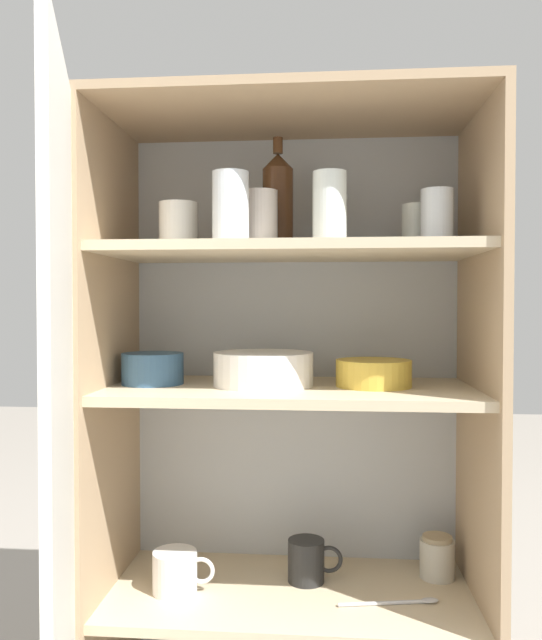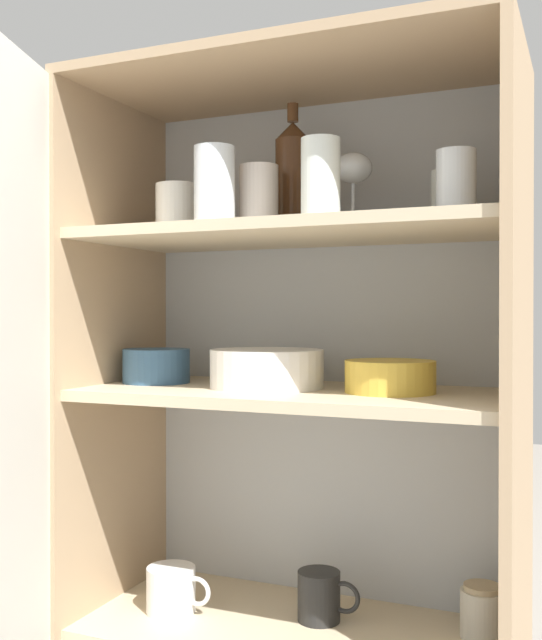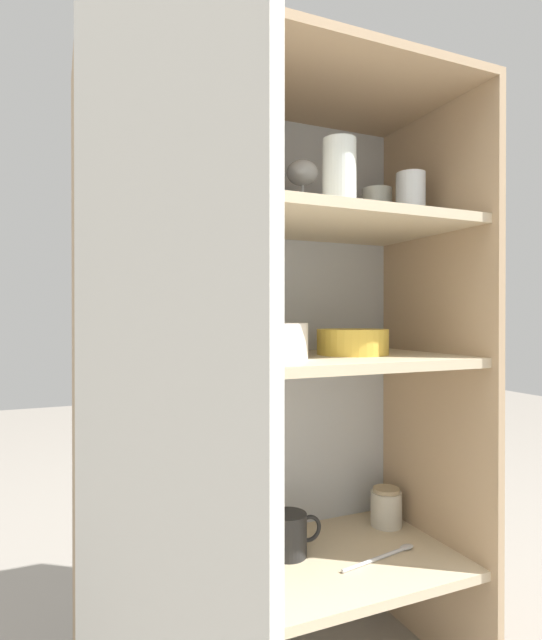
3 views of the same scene
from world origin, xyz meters
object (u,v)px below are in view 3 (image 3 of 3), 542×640
(plate_stack_white, at_px, (256,341))
(mixing_bowl_large, at_px, (352,341))
(storage_jar, at_px, (386,507))
(wine_bottle, at_px, (256,169))
(coffee_mug_primary, at_px, (170,578))
(serving_bowl_small, at_px, (133,342))

(plate_stack_white, xyz_separation_m, mixing_bowl_large, (0.23, 0.01, -0.00))
(plate_stack_white, height_order, storage_jar, plate_stack_white)
(wine_bottle, distance_m, plate_stack_white, 0.38)
(wine_bottle, relative_size, plate_stack_white, 1.17)
(wine_bottle, relative_size, coffee_mug_primary, 1.88)
(plate_stack_white, relative_size, mixing_bowl_large, 1.34)
(plate_stack_white, xyz_separation_m, coffee_mug_primary, (-0.18, -0.04, -0.43))
(storage_jar, bearing_deg, coffee_mug_primary, -168.19)
(coffee_mug_primary, xyz_separation_m, storage_jar, (0.57, 0.12, 0.00))
(serving_bowl_small, xyz_separation_m, coffee_mug_primary, (0.06, -0.04, -0.43))
(plate_stack_white, xyz_separation_m, serving_bowl_small, (-0.24, 0.00, 0.00))
(plate_stack_white, bearing_deg, serving_bowl_small, 178.98)
(mixing_bowl_large, xyz_separation_m, storage_jar, (0.15, 0.08, -0.42))
(coffee_mug_primary, height_order, storage_jar, storage_jar)
(coffee_mug_primary, bearing_deg, plate_stack_white, 11.39)
(mixing_bowl_large, distance_m, serving_bowl_small, 0.48)
(plate_stack_white, distance_m, storage_jar, 0.58)
(wine_bottle, distance_m, coffee_mug_primary, 0.83)
(coffee_mug_primary, bearing_deg, serving_bowl_small, 145.43)
(wine_bottle, xyz_separation_m, plate_stack_white, (-0.03, -0.07, -0.37))
(wine_bottle, bearing_deg, serving_bowl_small, -166.91)
(wine_bottle, bearing_deg, storage_jar, 2.31)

